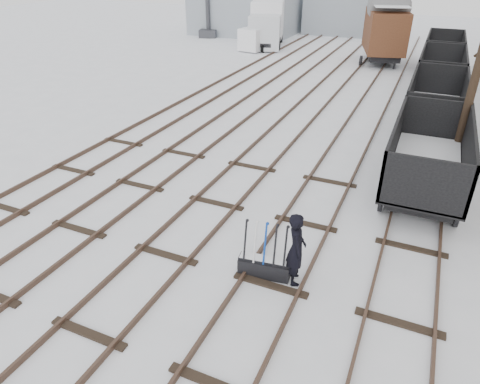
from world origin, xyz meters
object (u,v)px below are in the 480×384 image
object	(u,v)px
ground_frame	(265,266)
panel_van	(260,38)
worker	(296,249)
crane	(209,13)
lorry	(267,22)
freight_wagon_a	(426,166)
box_van_wagon	(385,29)

from	to	relation	value
ground_frame	panel_van	size ratio (longest dim) A/B	0.34
worker	crane	xyz separation A→B (m)	(-18.86, 31.54, 1.23)
lorry	panel_van	size ratio (longest dim) A/B	1.93
ground_frame	panel_van	world-z (taller)	panel_van
lorry	panel_van	xyz separation A→B (m)	(0.22, -2.37, -0.94)
worker	freight_wagon_a	distance (m)	6.70
crane	freight_wagon_a	bearing A→B (deg)	-67.23
ground_frame	panel_van	xyz separation A→B (m)	(-11.20, 27.71, 0.67)
lorry	freight_wagon_a	bearing A→B (deg)	-74.41
box_van_wagon	lorry	xyz separation A→B (m)	(-10.55, 3.70, -0.49)
freight_wagon_a	panel_van	distance (m)	25.86
lorry	ground_frame	bearing A→B (deg)	-85.37
ground_frame	crane	world-z (taller)	crane
ground_frame	lorry	xyz separation A→B (m)	(-11.43, 30.08, 1.61)
ground_frame	box_van_wagon	distance (m)	26.48
panel_van	crane	distance (m)	8.04
lorry	panel_van	bearing A→B (deg)	-100.74
ground_frame	freight_wagon_a	bearing A→B (deg)	54.82
box_van_wagon	panel_van	bearing A→B (deg)	158.28
worker	freight_wagon_a	xyz separation A→B (m)	(2.55, 6.20, -0.04)
ground_frame	lorry	distance (m)	32.22
freight_wagon_a	lorry	size ratio (longest dim) A/B	0.70
box_van_wagon	lorry	size ratio (longest dim) A/B	0.70
worker	freight_wagon_a	bearing A→B (deg)	-44.75
worker	box_van_wagon	size ratio (longest dim) A/B	0.32
ground_frame	panel_van	distance (m)	29.90
lorry	panel_van	distance (m)	2.56
ground_frame	freight_wagon_a	distance (m)	7.14
panel_van	ground_frame	bearing A→B (deg)	-58.62
crane	panel_van	bearing A→B (deg)	-47.02
freight_wagon_a	panel_van	bearing A→B (deg)	124.10
ground_frame	worker	bearing A→B (deg)	0.05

